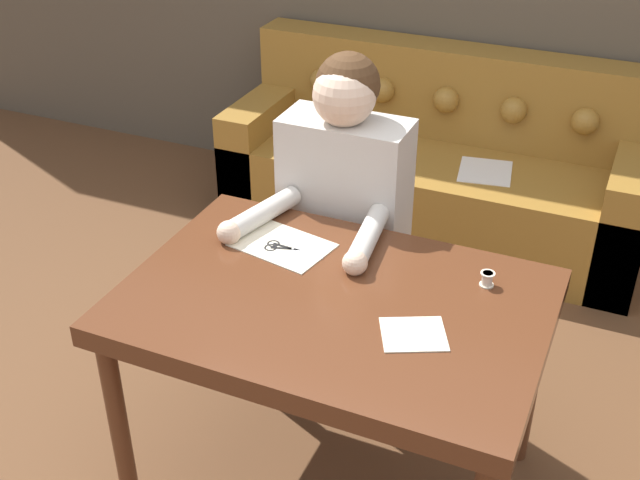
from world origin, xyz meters
TOP-DOWN VIEW (x-y plane):
  - ground_plane at (0.00, 0.00)m, footprint 16.00×16.00m
  - dining_table at (0.08, -0.03)m, footprint 1.25×0.86m
  - couch at (-0.11, 1.80)m, footprint 2.09×0.76m
  - person at (-0.12, 0.54)m, footprint 0.53×0.62m
  - pattern_paper_main at (-0.18, 0.17)m, footprint 0.34×0.27m
  - pattern_paper_offcut at (0.36, -0.11)m, footprint 0.23×0.22m
  - scissors at (-0.17, 0.15)m, footprint 0.21×0.08m
  - thread_spool at (0.48, 0.21)m, footprint 0.04×0.04m

SIDE VIEW (x-z plane):
  - ground_plane at x=0.00m, z-range 0.00..0.00m
  - couch at x=-0.11m, z-range -0.13..0.78m
  - person at x=-0.12m, z-range 0.03..1.34m
  - dining_table at x=0.08m, z-range 0.31..1.08m
  - pattern_paper_main at x=-0.18m, z-range 0.78..0.78m
  - pattern_paper_offcut at x=0.36m, z-range 0.78..0.78m
  - scissors at x=-0.17m, z-range 0.78..0.78m
  - thread_spool at x=0.48m, z-range 0.78..0.82m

